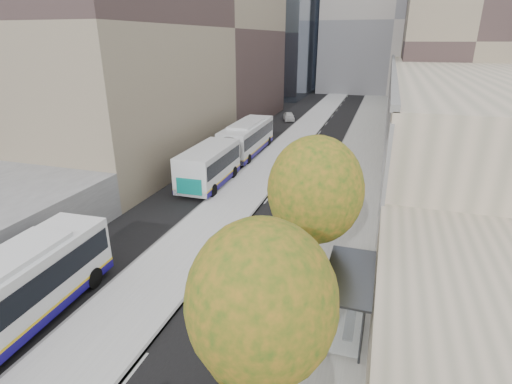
% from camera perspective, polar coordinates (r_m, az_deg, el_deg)
% --- Properties ---
extents(bus_platform, '(4.25, 150.00, 0.15)m').
position_cam_1_polar(bus_platform, '(41.12, 3.04, 5.01)').
color(bus_platform, '#B1B1B1').
rests_on(bus_platform, ground).
extents(sidewalk, '(4.75, 150.00, 0.08)m').
position_cam_1_polar(sidewalk, '(39.95, 14.22, 3.85)').
color(sidewalk, gray).
rests_on(sidewalk, ground).
extents(building_tan, '(18.00, 92.00, 8.00)m').
position_cam_1_polar(building_tan, '(68.30, 26.26, 12.74)').
color(building_tan, '#9E9780').
rests_on(building_tan, ground).
extents(building_midrise, '(24.00, 46.00, 25.00)m').
position_cam_1_polar(building_midrise, '(52.69, -16.27, 21.47)').
color(building_midrise, gray).
rests_on(building_midrise, ground).
extents(building_far_block, '(30.00, 18.00, 30.00)m').
position_cam_1_polar(building_far_block, '(99.31, 19.15, 22.08)').
color(building_far_block, gray).
rests_on(building_far_block, ground).
extents(bus_shelter, '(1.90, 4.40, 2.53)m').
position_cam_1_polar(bus_shelter, '(16.95, 13.82, -12.67)').
color(bus_shelter, '#383A3F').
rests_on(bus_shelter, sidewalk).
extents(tree_b, '(4.00, 4.00, 6.97)m').
position_cam_1_polar(tree_b, '(10.72, 0.79, -15.53)').
color(tree_b, black).
rests_on(tree_b, sidewalk).
extents(tree_c, '(4.20, 4.20, 7.28)m').
position_cam_1_polar(tree_c, '(17.55, 8.46, 0.23)').
color(tree_c, black).
rests_on(tree_c, sidewalk).
extents(bus_far, '(3.15, 19.25, 3.20)m').
position_cam_1_polar(bus_far, '(38.11, -3.28, 6.32)').
color(bus_far, silver).
rests_on(bus_far, ground).
extents(distant_car, '(2.60, 3.95, 1.25)m').
position_cam_1_polar(distant_car, '(60.52, 4.73, 10.72)').
color(distant_car, silver).
rests_on(distant_car, ground).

